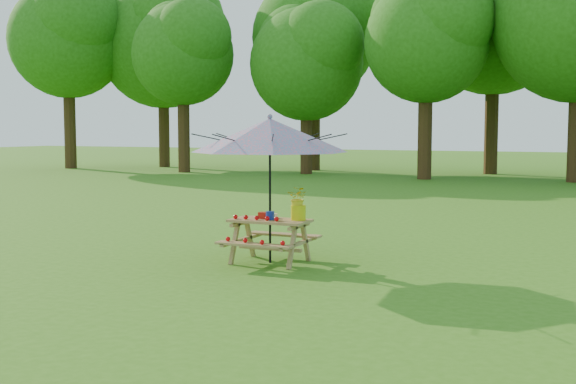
% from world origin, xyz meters
% --- Properties ---
extents(ground, '(120.00, 120.00, 0.00)m').
position_xyz_m(ground, '(0.00, 0.00, 0.00)').
color(ground, '#366F15').
rests_on(ground, ground).
extents(picnic_table, '(1.20, 1.32, 0.67)m').
position_xyz_m(picnic_table, '(-4.01, 3.70, 0.33)').
color(picnic_table, '#926242').
rests_on(picnic_table, ground).
extents(patio_umbrella, '(2.98, 2.98, 2.27)m').
position_xyz_m(patio_umbrella, '(-4.01, 3.70, 1.95)').
color(patio_umbrella, black).
rests_on(patio_umbrella, ground).
extents(produce_bins, '(0.29, 0.34, 0.13)m').
position_xyz_m(produce_bins, '(-4.05, 3.72, 0.72)').
color(produce_bins, '#B11C0E').
rests_on(produce_bins, picnic_table).
extents(tomatoes_row, '(0.77, 0.13, 0.07)m').
position_xyz_m(tomatoes_row, '(-4.16, 3.52, 0.71)').
color(tomatoes_row, red).
rests_on(tomatoes_row, picnic_table).
extents(flower_bucket, '(0.31, 0.27, 0.51)m').
position_xyz_m(flower_bucket, '(-3.58, 3.79, 0.94)').
color(flower_bucket, '#D6D60B').
rests_on(flower_bucket, picnic_table).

